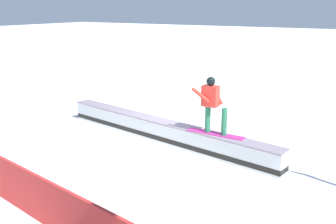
% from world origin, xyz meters
% --- Properties ---
extents(ground_plane, '(120.00, 120.00, 0.00)m').
position_xyz_m(ground_plane, '(0.00, 0.00, 0.00)').
color(ground_plane, white).
extents(grind_box, '(7.25, 1.64, 0.60)m').
position_xyz_m(grind_box, '(0.00, 0.00, 0.27)').
color(grind_box, white).
rests_on(grind_box, ground_plane).
extents(snowboarder, '(1.51, 0.42, 1.44)m').
position_xyz_m(snowboarder, '(-1.62, 0.28, 1.38)').
color(snowboarder, '#BD2884').
rests_on(snowboarder, grind_box).
extents(safety_fence, '(8.91, 1.52, 0.90)m').
position_xyz_m(safety_fence, '(0.00, 4.64, 0.45)').
color(safety_fence, red).
rests_on(safety_fence, ground_plane).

